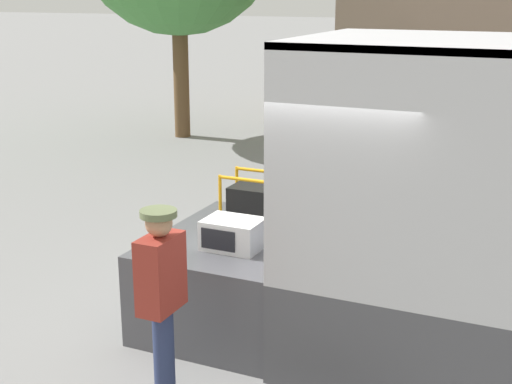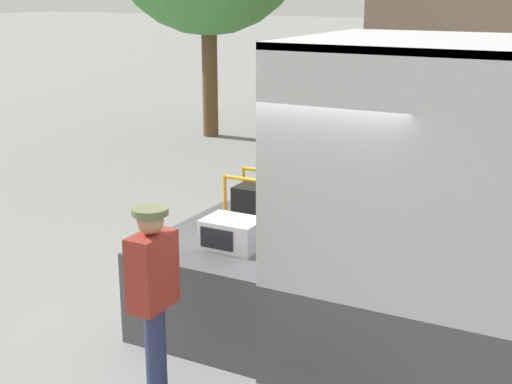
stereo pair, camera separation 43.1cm
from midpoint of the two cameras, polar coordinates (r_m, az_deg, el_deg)
name	(u,v)px [view 2 (the right image)]	position (r m, az deg, el deg)	size (l,w,h in m)	color
ground_plane	(305,334)	(7.37, 5.69, -11.24)	(160.00, 160.00, 0.00)	gray
tailgate_deck	(240,277)	(7.46, 0.35, -6.86)	(1.52, 2.02, 0.93)	#4C4C51
microwave	(233,234)	(6.90, -0.10, -3.36)	(0.55, 0.43, 0.29)	white
portable_generator	(264,203)	(7.69, 2.22, -0.92)	(0.72, 0.45, 0.52)	black
worker_person	(153,283)	(5.95, -6.19, -7.27)	(0.30, 0.44, 1.67)	navy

